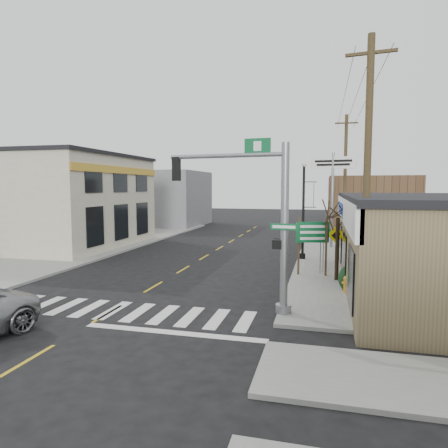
% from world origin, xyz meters
% --- Properties ---
extents(ground, '(140.00, 140.00, 0.00)m').
position_xyz_m(ground, '(0.00, 0.00, 0.00)').
color(ground, black).
rests_on(ground, ground).
extents(sidewalk_right, '(6.00, 38.00, 0.13)m').
position_xyz_m(sidewalk_right, '(9.00, 13.00, 0.07)').
color(sidewalk_right, gray).
rests_on(sidewalk_right, ground).
extents(sidewalk_left, '(6.00, 38.00, 0.13)m').
position_xyz_m(sidewalk_left, '(-9.00, 13.00, 0.07)').
color(sidewalk_left, gray).
rests_on(sidewalk_left, ground).
extents(center_line, '(0.12, 56.00, 0.01)m').
position_xyz_m(center_line, '(0.00, 8.00, 0.01)').
color(center_line, gold).
rests_on(center_line, ground).
extents(crosswalk, '(11.00, 2.20, 0.01)m').
position_xyz_m(crosswalk, '(0.00, 0.40, 0.01)').
color(crosswalk, silver).
rests_on(crosswalk, ground).
extents(left_building, '(12.00, 12.00, 6.80)m').
position_xyz_m(left_building, '(-13.00, 14.00, 3.40)').
color(left_building, beige).
rests_on(left_building, ground).
extents(bldg_distant_right, '(8.00, 10.00, 5.60)m').
position_xyz_m(bldg_distant_right, '(12.00, 30.00, 2.80)').
color(bldg_distant_right, brown).
rests_on(bldg_distant_right, ground).
extents(bldg_distant_left, '(9.00, 10.00, 6.40)m').
position_xyz_m(bldg_distant_left, '(-11.00, 32.00, 3.20)').
color(bldg_distant_left, slate).
rests_on(bldg_distant_left, ground).
extents(traffic_signal_pole, '(4.85, 0.38, 6.15)m').
position_xyz_m(traffic_signal_pole, '(5.47, 1.26, 3.79)').
color(traffic_signal_pole, gray).
rests_on(traffic_signal_pole, sidewalk_right).
extents(guide_sign, '(1.67, 0.14, 2.91)m').
position_xyz_m(guide_sign, '(7.00, 7.71, 2.01)').
color(guide_sign, '#483A21').
rests_on(guide_sign, sidewalk_right).
extents(fire_hydrant, '(0.22, 0.22, 0.70)m').
position_xyz_m(fire_hydrant, '(8.50, 4.67, 0.51)').
color(fire_hydrant, orange).
rests_on(fire_hydrant, sidewalk_right).
extents(ped_crossing_sign, '(0.93, 0.07, 2.40)m').
position_xyz_m(ped_crossing_sign, '(8.18, 9.12, 1.80)').
color(ped_crossing_sign, gray).
rests_on(ped_crossing_sign, sidewalk_right).
extents(lamp_post, '(0.77, 0.61, 5.96)m').
position_xyz_m(lamp_post, '(6.36, 12.32, 3.58)').
color(lamp_post, black).
rests_on(lamp_post, sidewalk_right).
extents(dance_center_sign, '(3.27, 0.20, 6.94)m').
position_xyz_m(dance_center_sign, '(8.11, 17.73, 5.34)').
color(dance_center_sign, gray).
rests_on(dance_center_sign, sidewalk_right).
extents(bare_tree, '(2.25, 2.25, 4.49)m').
position_xyz_m(bare_tree, '(8.18, 6.93, 3.66)').
color(bare_tree, black).
rests_on(bare_tree, sidewalk_right).
extents(shrub_front, '(1.30, 1.30, 0.98)m').
position_xyz_m(shrub_front, '(8.84, 5.17, 0.62)').
color(shrub_front, '#193318').
rests_on(shrub_front, sidewalk_right).
extents(shrub_back, '(1.23, 1.23, 0.92)m').
position_xyz_m(shrub_back, '(9.72, 6.03, 0.59)').
color(shrub_back, black).
rests_on(shrub_back, sidewalk_right).
extents(utility_pole_near, '(1.66, 0.25, 9.52)m').
position_xyz_m(utility_pole_near, '(8.92, 1.88, 5.01)').
color(utility_pole_near, '#43261C').
rests_on(utility_pole_near, sidewalk_right).
extents(utility_pole_far, '(1.77, 0.27, 10.19)m').
position_xyz_m(utility_pole_far, '(9.13, 21.15, 5.35)').
color(utility_pole_far, '#422720').
rests_on(utility_pole_far, sidewalk_right).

